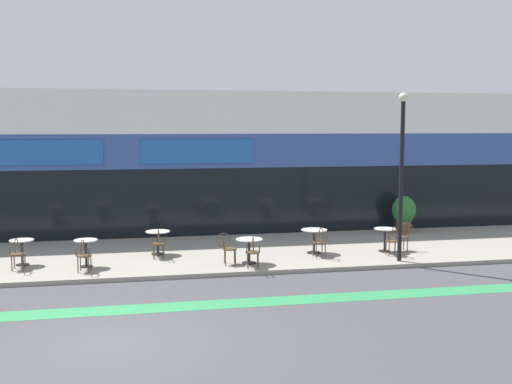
{
  "coord_description": "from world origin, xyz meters",
  "views": [
    {
      "loc": [
        0.58,
        -10.93,
        3.99
      ],
      "look_at": [
        3.96,
        6.39,
        2.05
      ],
      "focal_mm": 42.0,
      "sensor_mm": 36.0,
      "label": 1
    }
  ],
  "objects_px": {
    "bistro_table_4": "(314,236)",
    "cafe_chair_0_near": "(17,252)",
    "cafe_chair_3_side": "(227,246)",
    "lamp_post": "(402,164)",
    "cafe_chair_3_near": "(253,250)",
    "cafe_chair_5_near": "(393,239)",
    "cafe_chair_1_near": "(83,253)",
    "bistro_table_0": "(22,247)",
    "bistro_table_3": "(249,246)",
    "bistro_table_5": "(385,235)",
    "bistro_table_1": "(86,248)",
    "cafe_chair_2_near": "(159,241)",
    "planter_pot": "(404,212)",
    "bistro_table_2": "(158,238)",
    "cafe_chair_4_near": "(320,240)",
    "cafe_chair_5_side": "(404,234)"
  },
  "relations": [
    {
      "from": "bistro_table_5",
      "to": "planter_pot",
      "type": "bearing_deg",
      "value": 56.07
    },
    {
      "from": "bistro_table_4",
      "to": "cafe_chair_3_near",
      "type": "bearing_deg",
      "value": -143.84
    },
    {
      "from": "cafe_chair_3_side",
      "to": "cafe_chair_5_side",
      "type": "height_order",
      "value": "same"
    },
    {
      "from": "bistro_table_0",
      "to": "bistro_table_1",
      "type": "height_order",
      "value": "bistro_table_1"
    },
    {
      "from": "bistro_table_4",
      "to": "cafe_chair_3_side",
      "type": "xyz_separation_m",
      "value": [
        -2.83,
        -0.99,
        -0.01
      ]
    },
    {
      "from": "cafe_chair_0_near",
      "to": "cafe_chair_3_side",
      "type": "relative_size",
      "value": 1.0
    },
    {
      "from": "bistro_table_2",
      "to": "cafe_chair_1_near",
      "type": "distance_m",
      "value": 2.77
    },
    {
      "from": "cafe_chair_3_side",
      "to": "lamp_post",
      "type": "xyz_separation_m",
      "value": [
        4.94,
        -0.53,
        2.28
      ]
    },
    {
      "from": "bistro_table_0",
      "to": "cafe_chair_2_near",
      "type": "height_order",
      "value": "cafe_chair_2_near"
    },
    {
      "from": "cafe_chair_2_near",
      "to": "cafe_chair_5_near",
      "type": "bearing_deg",
      "value": -99.61
    },
    {
      "from": "bistro_table_4",
      "to": "cafe_chair_0_near",
      "type": "height_order",
      "value": "cafe_chair_0_near"
    },
    {
      "from": "cafe_chair_4_near",
      "to": "cafe_chair_5_side",
      "type": "xyz_separation_m",
      "value": [
        2.84,
        0.41,
        0.0
      ]
    },
    {
      "from": "cafe_chair_3_near",
      "to": "lamp_post",
      "type": "bearing_deg",
      "value": -81.45
    },
    {
      "from": "bistro_table_0",
      "to": "lamp_post",
      "type": "xyz_separation_m",
      "value": [
        10.59,
        -1.52,
        2.29
      ]
    },
    {
      "from": "bistro_table_3",
      "to": "cafe_chair_0_near",
      "type": "height_order",
      "value": "cafe_chair_0_near"
    },
    {
      "from": "bistro_table_3",
      "to": "cafe_chair_1_near",
      "type": "xyz_separation_m",
      "value": [
        -4.51,
        -0.19,
        0.01
      ]
    },
    {
      "from": "bistro_table_3",
      "to": "bistro_table_5",
      "type": "bearing_deg",
      "value": 10.0
    },
    {
      "from": "bistro_table_2",
      "to": "bistro_table_4",
      "type": "relative_size",
      "value": 0.93
    },
    {
      "from": "lamp_post",
      "to": "cafe_chair_5_near",
      "type": "bearing_deg",
      "value": 81.41
    },
    {
      "from": "bistro_table_5",
      "to": "cafe_chair_1_near",
      "type": "relative_size",
      "value": 0.8
    },
    {
      "from": "cafe_chair_1_near",
      "to": "lamp_post",
      "type": "relative_size",
      "value": 0.19
    },
    {
      "from": "bistro_table_1",
      "to": "bistro_table_4",
      "type": "bearing_deg",
      "value": 4.76
    },
    {
      "from": "bistro_table_2",
      "to": "cafe_chair_4_near",
      "type": "distance_m",
      "value": 4.9
    },
    {
      "from": "cafe_chair_4_near",
      "to": "cafe_chair_5_side",
      "type": "bearing_deg",
      "value": -83.8
    },
    {
      "from": "bistro_table_4",
      "to": "cafe_chair_3_near",
      "type": "xyz_separation_m",
      "value": [
        -2.21,
        -1.62,
        -0.01
      ]
    },
    {
      "from": "bistro_table_1",
      "to": "cafe_chair_0_near",
      "type": "distance_m",
      "value": 1.78
    },
    {
      "from": "cafe_chair_2_near",
      "to": "cafe_chair_4_near",
      "type": "xyz_separation_m",
      "value": [
        4.7,
        -0.73,
        0.0
      ]
    },
    {
      "from": "lamp_post",
      "to": "cafe_chair_1_near",
      "type": "bearing_deg",
      "value": 177.86
    },
    {
      "from": "bistro_table_1",
      "to": "cafe_chair_1_near",
      "type": "distance_m",
      "value": 0.63
    },
    {
      "from": "cafe_chair_3_near",
      "to": "planter_pot",
      "type": "bearing_deg",
      "value": -48.57
    },
    {
      "from": "bistro_table_1",
      "to": "bistro_table_3",
      "type": "height_order",
      "value": "bistro_table_1"
    },
    {
      "from": "cafe_chair_4_near",
      "to": "cafe_chair_5_side",
      "type": "height_order",
      "value": "same"
    },
    {
      "from": "cafe_chair_1_near",
      "to": "cafe_chair_3_near",
      "type": "xyz_separation_m",
      "value": [
        4.5,
        -0.43,
        0.0
      ]
    },
    {
      "from": "cafe_chair_4_near",
      "to": "planter_pot",
      "type": "height_order",
      "value": "planter_pot"
    },
    {
      "from": "cafe_chair_2_near",
      "to": "cafe_chair_3_near",
      "type": "height_order",
      "value": "same"
    },
    {
      "from": "bistro_table_0",
      "to": "cafe_chair_5_near",
      "type": "xyz_separation_m",
      "value": [
        10.69,
        -0.84,
        0.01
      ]
    },
    {
      "from": "bistro_table_1",
      "to": "cafe_chair_5_near",
      "type": "xyz_separation_m",
      "value": [
        8.92,
        -0.28,
        -0.02
      ]
    },
    {
      "from": "cafe_chair_3_near",
      "to": "cafe_chair_5_near",
      "type": "relative_size",
      "value": 1.0
    },
    {
      "from": "bistro_table_1",
      "to": "lamp_post",
      "type": "height_order",
      "value": "lamp_post"
    },
    {
      "from": "bistro_table_1",
      "to": "lamp_post",
      "type": "xyz_separation_m",
      "value": [
        8.81,
        -0.95,
        2.26
      ]
    },
    {
      "from": "bistro_table_4",
      "to": "cafe_chair_1_near",
      "type": "xyz_separation_m",
      "value": [
        -6.71,
        -1.18,
        -0.01
      ]
    },
    {
      "from": "cafe_chair_2_near",
      "to": "lamp_post",
      "type": "distance_m",
      "value": 7.36
    },
    {
      "from": "cafe_chair_3_side",
      "to": "cafe_chair_5_near",
      "type": "height_order",
      "value": "same"
    },
    {
      "from": "cafe_chair_1_near",
      "to": "cafe_chair_3_side",
      "type": "xyz_separation_m",
      "value": [
        3.88,
        0.2,
        0.0
      ]
    },
    {
      "from": "bistro_table_1",
      "to": "cafe_chair_3_side",
      "type": "bearing_deg",
      "value": -6.3
    },
    {
      "from": "bistro_table_1",
      "to": "bistro_table_3",
      "type": "distance_m",
      "value": 4.52
    },
    {
      "from": "bistro_table_0",
      "to": "cafe_chair_0_near",
      "type": "xyz_separation_m",
      "value": [
        -0.0,
        -0.63,
        0.01
      ]
    },
    {
      "from": "cafe_chair_1_near",
      "to": "cafe_chair_5_side",
      "type": "distance_m",
      "value": 9.61
    },
    {
      "from": "bistro_table_4",
      "to": "cafe_chair_0_near",
      "type": "bearing_deg",
      "value": -175.83
    },
    {
      "from": "bistro_table_0",
      "to": "cafe_chair_5_near",
      "type": "distance_m",
      "value": 10.73
    }
  ]
}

